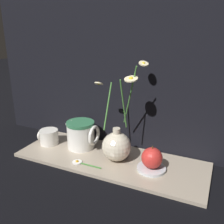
# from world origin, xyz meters

# --- Properties ---
(ground_plane) EXTENTS (6.00, 6.00, 0.00)m
(ground_plane) POSITION_xyz_m (0.00, 0.00, 0.00)
(ground_plane) COLOR black
(shelf) EXTENTS (0.73, 0.26, 0.01)m
(shelf) POSITION_xyz_m (0.00, 0.00, 0.01)
(shelf) COLOR tan
(shelf) RESTS_ON ground_plane
(backdrop_wall) EXTENTS (1.23, 0.02, 1.10)m
(backdrop_wall) POSITION_xyz_m (0.00, 0.14, 0.55)
(backdrop_wall) COLOR black
(backdrop_wall) RESTS_ON ground_plane
(vase_with_flowers) EXTENTS (0.18, 0.15, 0.37)m
(vase_with_flowers) POSITION_xyz_m (0.03, 0.00, 0.07)
(vase_with_flowers) COLOR beige
(vase_with_flowers) RESTS_ON shelf
(yellow_mug) EXTENTS (0.09, 0.08, 0.06)m
(yellow_mug) POSITION_xyz_m (-0.29, 0.01, 0.04)
(yellow_mug) COLOR silver
(yellow_mug) RESTS_ON shelf
(ceramic_pitcher) EXTENTS (0.14, 0.11, 0.12)m
(ceramic_pitcher) POSITION_xyz_m (-0.15, 0.04, 0.07)
(ceramic_pitcher) COLOR white
(ceramic_pitcher) RESTS_ON shelf
(saucer_plate) EXTENTS (0.10, 0.10, 0.01)m
(saucer_plate) POSITION_xyz_m (0.17, -0.01, 0.02)
(saucer_plate) COLOR silver
(saucer_plate) RESTS_ON shelf
(orange_fruit) EXTENTS (0.07, 0.07, 0.08)m
(orange_fruit) POSITION_xyz_m (0.17, -0.01, 0.06)
(orange_fruit) COLOR red
(orange_fruit) RESTS_ON saucer_plate
(loose_daisy) EXTENTS (0.12, 0.04, 0.01)m
(loose_daisy) POSITION_xyz_m (-0.08, -0.08, 0.02)
(loose_daisy) COLOR #3D7A33
(loose_daisy) RESTS_ON shelf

